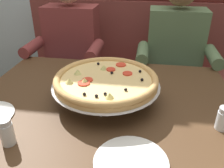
{
  "coord_description": "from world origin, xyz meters",
  "views": [
    {
      "loc": [
        0.2,
        -0.96,
        1.33
      ],
      "look_at": [
        0.03,
        0.09,
        0.77
      ],
      "focal_mm": 37.95,
      "sensor_mm": 36.0,
      "label": 1
    }
  ],
  "objects": [
    {
      "name": "plate_near_left",
      "position": [
        0.17,
        -0.38,
        0.73
      ],
      "size": [
        0.25,
        0.25,
        0.02
      ],
      "color": "white",
      "rests_on": "dining_table"
    },
    {
      "name": "shaker_pepper_flakes",
      "position": [
        0.51,
        -0.14,
        0.76
      ],
      "size": [
        0.05,
        0.05,
        0.1
      ],
      "color": "white",
      "rests_on": "dining_table"
    },
    {
      "name": "pizza",
      "position": [
        0.02,
        -0.0,
        0.83
      ],
      "size": [
        0.5,
        0.5,
        0.14
      ],
      "color": "silver",
      "rests_on": "dining_table"
    },
    {
      "name": "booth_bench",
      "position": [
        0.0,
        0.95,
        0.4
      ],
      "size": [
        1.76,
        0.78,
        1.13
      ],
      "color": "brown",
      "rests_on": "ground_plane"
    },
    {
      "name": "dining_table",
      "position": [
        0.0,
        0.0,
        0.64
      ],
      "size": [
        1.26,
        0.96,
        0.72
      ],
      "color": "#4C331E",
      "rests_on": "ground_plane"
    },
    {
      "name": "diner_right",
      "position": [
        0.4,
        0.68,
        0.71
      ],
      "size": [
        0.54,
        0.64,
        1.27
      ],
      "color": "#2D3342",
      "rests_on": "ground_plane"
    },
    {
      "name": "shaker_oregano",
      "position": [
        -0.28,
        -0.35,
        0.77
      ],
      "size": [
        0.05,
        0.05,
        0.11
      ],
      "color": "white",
      "rests_on": "dining_table"
    },
    {
      "name": "diner_left",
      "position": [
        -0.4,
        0.68,
        0.71
      ],
      "size": [
        0.54,
        0.64,
        1.27
      ],
      "color": "#2D3342",
      "rests_on": "ground_plane"
    }
  ]
}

